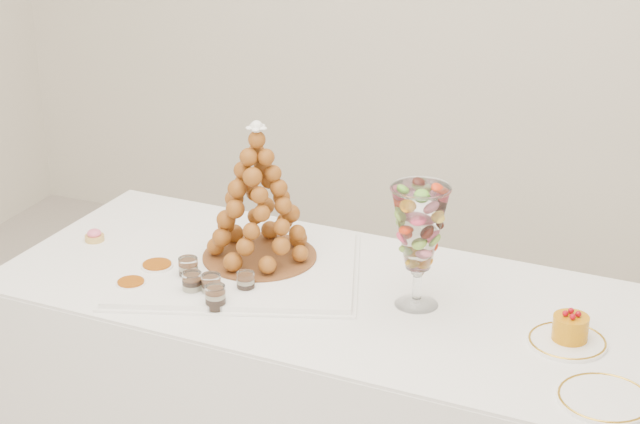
% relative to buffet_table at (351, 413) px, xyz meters
% --- Properties ---
extents(buffet_table, '(1.99, 0.86, 0.75)m').
position_rel_buffet_table_xyz_m(buffet_table, '(0.00, 0.00, 0.00)').
color(buffet_table, white).
rests_on(buffet_table, ground).
extents(lace_tray, '(0.78, 0.68, 0.02)m').
position_rel_buffet_table_xyz_m(lace_tray, '(-0.35, 0.00, 0.38)').
color(lace_tray, white).
rests_on(lace_tray, buffet_table).
extents(macaron_vase, '(0.15, 0.15, 0.33)m').
position_rel_buffet_table_xyz_m(macaron_vase, '(0.17, 0.01, 0.59)').
color(macaron_vase, white).
rests_on(macaron_vase, buffet_table).
extents(cake_plate, '(0.19, 0.19, 0.01)m').
position_rel_buffet_table_xyz_m(cake_plate, '(0.58, -0.04, 0.38)').
color(cake_plate, white).
rests_on(cake_plate, buffet_table).
extents(spare_plate, '(0.21, 0.21, 0.01)m').
position_rel_buffet_table_xyz_m(spare_plate, '(0.70, -0.27, 0.38)').
color(spare_plate, white).
rests_on(spare_plate, buffet_table).
extents(pink_tart, '(0.06, 0.06, 0.04)m').
position_rel_buffet_table_xyz_m(pink_tart, '(-0.84, 0.03, 0.39)').
color(pink_tart, tan).
rests_on(pink_tart, buffet_table).
extents(verrine_a, '(0.06, 0.06, 0.07)m').
position_rel_buffet_table_xyz_m(verrine_a, '(-0.44, -0.10, 0.41)').
color(verrine_a, white).
rests_on(verrine_a, buffet_table).
extents(verrine_b, '(0.07, 0.07, 0.07)m').
position_rel_buffet_table_xyz_m(verrine_b, '(-0.34, -0.17, 0.41)').
color(verrine_b, white).
rests_on(verrine_b, buffet_table).
extents(verrine_c, '(0.06, 0.06, 0.07)m').
position_rel_buffet_table_xyz_m(verrine_c, '(-0.26, -0.11, 0.41)').
color(verrine_c, white).
rests_on(verrine_c, buffet_table).
extents(verrine_d, '(0.07, 0.07, 0.07)m').
position_rel_buffet_table_xyz_m(verrine_d, '(-0.39, -0.17, 0.41)').
color(verrine_d, white).
rests_on(verrine_d, buffet_table).
extents(verrine_e, '(0.06, 0.06, 0.07)m').
position_rel_buffet_table_xyz_m(verrine_e, '(-0.30, -0.22, 0.41)').
color(verrine_e, white).
rests_on(verrine_e, buffet_table).
extents(ramekin_back, '(0.09, 0.09, 0.03)m').
position_rel_buffet_table_xyz_m(ramekin_back, '(-0.55, -0.09, 0.39)').
color(ramekin_back, white).
rests_on(ramekin_back, buffet_table).
extents(ramekin_front, '(0.08, 0.08, 0.03)m').
position_rel_buffet_table_xyz_m(ramekin_front, '(-0.56, -0.21, 0.39)').
color(ramekin_front, white).
rests_on(ramekin_front, buffet_table).
extents(croquembouche, '(0.32, 0.32, 0.40)m').
position_rel_buffet_table_xyz_m(croquembouche, '(-0.31, 0.08, 0.59)').
color(croquembouche, brown).
rests_on(croquembouche, lace_tray).
extents(mousse_cake, '(0.09, 0.09, 0.08)m').
position_rel_buffet_table_xyz_m(mousse_cake, '(0.58, -0.03, 0.41)').
color(mousse_cake, '#C77B09').
rests_on(mousse_cake, cake_plate).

